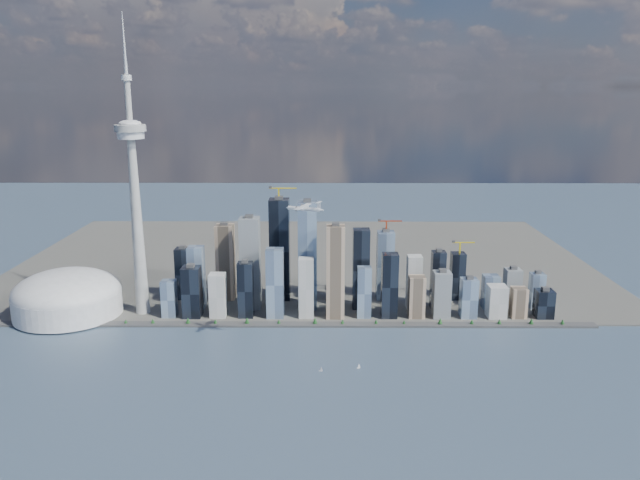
{
  "coord_description": "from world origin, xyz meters",
  "views": [
    {
      "loc": [
        49.0,
        -825.62,
        427.31
      ],
      "look_at": [
        42.65,
        260.0,
        160.05
      ],
      "focal_mm": 35.0,
      "sensor_mm": 36.0,
      "label": 1
    }
  ],
  "objects_px": {
    "needle_tower": "(135,193)",
    "airplane": "(304,208)",
    "sailboat_west": "(321,370)",
    "dome_stadium": "(67,296)",
    "sailboat_east": "(359,367)"
  },
  "relations": [
    {
      "from": "sailboat_west",
      "to": "sailboat_east",
      "type": "relative_size",
      "value": 1.04
    },
    {
      "from": "sailboat_east",
      "to": "dome_stadium",
      "type": "bearing_deg",
      "value": 140.63
    },
    {
      "from": "airplane",
      "to": "sailboat_west",
      "type": "distance_m",
      "value": 250.32
    },
    {
      "from": "dome_stadium",
      "to": "sailboat_west",
      "type": "bearing_deg",
      "value": -26.26
    },
    {
      "from": "airplane",
      "to": "sailboat_east",
      "type": "height_order",
      "value": "airplane"
    },
    {
      "from": "needle_tower",
      "to": "sailboat_west",
      "type": "bearing_deg",
      "value": -35.84
    },
    {
      "from": "needle_tower",
      "to": "airplane",
      "type": "xyz_separation_m",
      "value": [
        319.52,
        -193.78,
        9.65
      ]
    },
    {
      "from": "airplane",
      "to": "sailboat_west",
      "type": "relative_size",
      "value": 6.94
    },
    {
      "from": "needle_tower",
      "to": "airplane",
      "type": "distance_m",
      "value": 373.82
    },
    {
      "from": "needle_tower",
      "to": "airplane",
      "type": "height_order",
      "value": "needle_tower"
    },
    {
      "from": "dome_stadium",
      "to": "airplane",
      "type": "xyz_separation_m",
      "value": [
        459.52,
        -183.78,
        206.05
      ]
    },
    {
      "from": "needle_tower",
      "to": "sailboat_east",
      "type": "relative_size",
      "value": 65.0
    },
    {
      "from": "needle_tower",
      "to": "sailboat_west",
      "type": "height_order",
      "value": "needle_tower"
    },
    {
      "from": "dome_stadium",
      "to": "airplane",
      "type": "distance_m",
      "value": 536.09
    },
    {
      "from": "sailboat_east",
      "to": "sailboat_west",
      "type": "bearing_deg",
      "value": 174.44
    }
  ]
}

